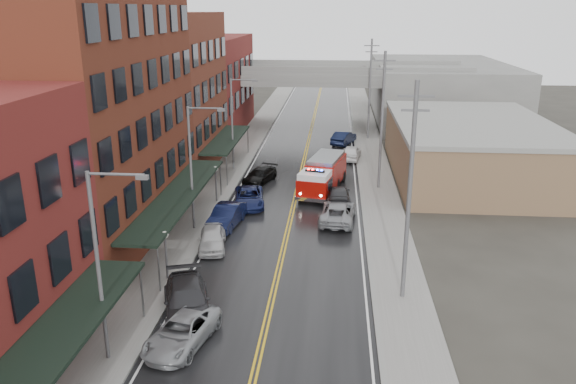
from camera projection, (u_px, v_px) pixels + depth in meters
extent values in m
cube|color=black|center=(294.00, 205.00, 45.95)|extent=(11.00, 160.00, 0.02)
cube|color=slate|center=(206.00, 202.00, 46.53)|extent=(3.00, 160.00, 0.15)
cube|color=slate|center=(384.00, 207.00, 45.32)|extent=(3.00, 160.00, 0.15)
cube|color=gray|center=(226.00, 202.00, 46.39)|extent=(0.30, 160.00, 0.15)
cube|color=gray|center=(363.00, 206.00, 45.46)|extent=(0.30, 160.00, 0.15)
cube|color=#572117|center=(89.00, 108.00, 37.62)|extent=(9.00, 20.00, 18.00)
cube|color=#59221A|center=(166.00, 93.00, 54.65)|extent=(9.00, 15.00, 15.00)
cube|color=maroon|center=(207.00, 85.00, 71.69)|extent=(9.00, 20.00, 12.00)
cube|color=#846247|center=(469.00, 150.00, 53.32)|extent=(14.00, 22.00, 5.00)
cube|color=slate|center=(439.00, 91.00, 81.09)|extent=(18.00, 30.00, 8.00)
cube|color=black|center=(41.00, 354.00, 21.02)|extent=(2.60, 16.00, 0.18)
cylinder|color=slate|center=(142.00, 293.00, 28.58)|extent=(0.10, 0.10, 3.00)
cube|color=black|center=(179.00, 195.00, 39.01)|extent=(2.60, 18.00, 0.18)
cylinder|color=slate|center=(159.00, 269.00, 31.23)|extent=(0.10, 0.10, 3.00)
cylinder|color=slate|center=(221.00, 180.00, 47.52)|extent=(0.10, 0.10, 3.00)
cube|color=black|center=(227.00, 139.00, 55.57)|extent=(2.60, 13.00, 0.18)
cylinder|color=slate|center=(227.00, 171.00, 50.17)|extent=(0.10, 0.10, 3.00)
cylinder|color=slate|center=(248.00, 141.00, 61.72)|extent=(0.10, 0.10, 3.00)
cylinder|color=#59595B|center=(166.00, 259.00, 32.78)|extent=(0.14, 0.14, 2.80)
sphere|color=silver|center=(165.00, 235.00, 32.32)|extent=(0.44, 0.44, 0.44)
cylinder|color=#59595B|center=(216.00, 187.00, 46.04)|extent=(0.14, 0.14, 2.80)
sphere|color=silver|center=(215.00, 169.00, 45.57)|extent=(0.44, 0.44, 0.44)
cylinder|color=#59595B|center=(99.00, 271.00, 24.28)|extent=(0.18, 0.18, 9.00)
cylinder|color=#59595B|center=(116.00, 174.00, 22.81)|extent=(2.40, 0.12, 0.12)
cube|color=#59595B|center=(142.00, 177.00, 22.75)|extent=(0.50, 0.22, 0.18)
cylinder|color=#59595B|center=(191.00, 170.00, 39.43)|extent=(0.18, 0.18, 9.00)
cylinder|color=#59595B|center=(205.00, 108.00, 37.96)|extent=(2.40, 0.12, 0.12)
cube|color=#59595B|center=(221.00, 110.00, 37.90)|extent=(0.50, 0.22, 0.18)
cylinder|color=#59595B|center=(232.00, 125.00, 54.58)|extent=(0.18, 0.18, 9.00)
cylinder|color=#59595B|center=(243.00, 80.00, 53.11)|extent=(2.40, 0.12, 0.12)
cube|color=#59595B|center=(255.00, 81.00, 53.05)|extent=(0.50, 0.22, 0.18)
cylinder|color=#59595B|center=(409.00, 196.00, 29.29)|extent=(0.24, 0.24, 12.00)
cube|color=#59595B|center=(416.00, 96.00, 27.67)|extent=(1.80, 0.12, 0.12)
cube|color=#59595B|center=(415.00, 110.00, 27.89)|extent=(1.40, 0.12, 0.12)
cylinder|color=#59595B|center=(382.00, 122.00, 48.22)|extent=(0.24, 0.24, 12.00)
cube|color=#59595B|center=(385.00, 61.00, 46.61)|extent=(1.80, 0.12, 0.12)
cube|color=#59595B|center=(385.00, 69.00, 46.82)|extent=(1.40, 0.12, 0.12)
cylinder|color=#59595B|center=(370.00, 90.00, 67.16)|extent=(0.24, 0.24, 12.00)
cube|color=#59595B|center=(372.00, 46.00, 65.54)|extent=(1.80, 0.12, 0.12)
cube|color=#59595B|center=(372.00, 52.00, 65.76)|extent=(1.40, 0.12, 0.12)
cube|color=slate|center=(312.00, 77.00, 74.15)|extent=(40.00, 10.00, 1.50)
cube|color=slate|center=(231.00, 104.00, 76.22)|extent=(1.60, 8.00, 6.00)
cube|color=slate|center=(395.00, 106.00, 74.41)|extent=(1.60, 8.00, 6.00)
cube|color=#8E0B06|center=(326.00, 171.00, 50.03)|extent=(3.67, 5.97, 2.12)
cube|color=#8E0B06|center=(315.00, 186.00, 46.55)|extent=(3.03, 3.11, 1.52)
cube|color=silver|center=(315.00, 175.00, 46.24)|extent=(2.87, 2.89, 0.51)
cube|color=black|center=(315.00, 182.00, 46.64)|extent=(2.83, 2.13, 0.81)
cube|color=slate|center=(326.00, 157.00, 49.65)|extent=(3.33, 5.52, 0.30)
cube|color=black|center=(315.00, 171.00, 46.14)|extent=(1.64, 0.63, 0.14)
sphere|color=#FF0C0C|center=(309.00, 169.00, 46.27)|extent=(0.20, 0.20, 0.20)
sphere|color=#1933FF|center=(322.00, 171.00, 45.95)|extent=(0.20, 0.20, 0.20)
cylinder|color=black|center=(302.00, 194.00, 47.01)|extent=(1.06, 0.56, 1.01)
cylinder|color=black|center=(327.00, 197.00, 46.38)|extent=(1.06, 0.56, 1.01)
cylinder|color=black|center=(312.00, 182.00, 50.22)|extent=(1.06, 0.56, 1.01)
cylinder|color=black|center=(337.00, 185.00, 49.59)|extent=(1.06, 0.56, 1.01)
cylinder|color=black|center=(319.00, 175.00, 52.51)|extent=(1.06, 0.56, 1.01)
cylinder|color=black|center=(343.00, 177.00, 51.88)|extent=(1.06, 0.56, 1.01)
imported|color=gray|center=(182.00, 332.00, 26.68)|extent=(3.30, 5.28, 1.36)
imported|color=#29292C|center=(187.00, 301.00, 29.22)|extent=(3.95, 6.16, 1.66)
imported|color=#B4B4B4|center=(212.00, 238.00, 37.44)|extent=(2.41, 4.51, 1.46)
imported|color=black|center=(226.00, 216.00, 41.22)|extent=(2.39, 5.06, 1.60)
imported|color=#121A45|center=(249.00, 197.00, 45.61)|extent=(3.14, 5.42, 1.42)
imported|color=black|center=(260.00, 176.00, 51.68)|extent=(3.25, 4.98, 1.34)
imported|color=gray|center=(338.00, 212.00, 42.17)|extent=(2.95, 5.56, 1.49)
imported|color=#2B2B2E|center=(338.00, 195.00, 46.29)|extent=(2.13, 4.87, 1.39)
imported|color=white|center=(352.00, 153.00, 59.51)|extent=(2.40, 4.74, 1.55)
imported|color=black|center=(344.00, 138.00, 66.35)|extent=(3.18, 5.04, 1.57)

